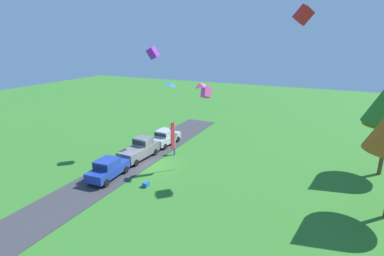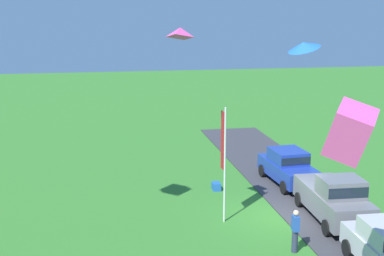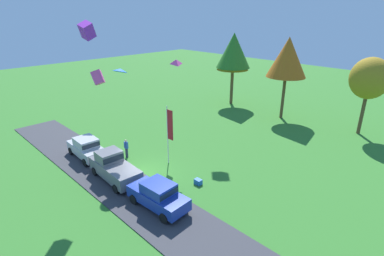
# 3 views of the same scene
# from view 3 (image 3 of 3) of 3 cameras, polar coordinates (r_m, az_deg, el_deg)

# --- Properties ---
(ground_plane) EXTENTS (120.00, 120.00, 0.00)m
(ground_plane) POSITION_cam_3_polar(r_m,az_deg,el_deg) (24.66, -9.16, -8.69)
(ground_plane) COLOR #337528
(pavement_strip) EXTENTS (36.00, 4.40, 0.06)m
(pavement_strip) POSITION_cam_3_polar(r_m,az_deg,el_deg) (23.65, -13.50, -10.38)
(pavement_strip) COLOR #38383D
(pavement_strip) RESTS_ON ground
(car_sedan_far_end) EXTENTS (4.47, 2.09, 1.84)m
(car_sedan_far_end) POSITION_cam_3_polar(r_m,az_deg,el_deg) (28.06, -19.47, -3.46)
(car_sedan_far_end) COLOR #B7B7BC
(car_sedan_far_end) RESTS_ON ground
(car_pickup_by_flagpole) EXTENTS (5.08, 2.22, 2.14)m
(car_pickup_by_flagpole) POSITION_cam_3_polar(r_m,az_deg,el_deg) (23.95, -14.71, -7.11)
(car_pickup_by_flagpole) COLOR slate
(car_pickup_by_flagpole) RESTS_ON ground
(car_sedan_near_entrance) EXTENTS (4.50, 2.16, 1.84)m
(car_sedan_near_entrance) POSITION_cam_3_polar(r_m,az_deg,el_deg) (20.21, -6.47, -12.44)
(car_sedan_near_entrance) COLOR #1E389E
(car_sedan_near_entrance) RESTS_ON ground
(person_beside_suv) EXTENTS (0.36, 0.24, 1.71)m
(person_beside_suv) POSITION_cam_3_polar(r_m,az_deg,el_deg) (27.28, -12.40, -3.78)
(person_beside_suv) COLOR #2D334C
(person_beside_suv) RESTS_ON ground
(tree_center_back) EXTENTS (4.30, 4.30, 9.08)m
(tree_center_back) POSITION_cam_3_polar(r_m,az_deg,el_deg) (41.68, 7.83, 13.81)
(tree_center_back) COLOR brown
(tree_center_back) RESTS_ON ground
(tree_far_right) EXTENTS (4.57, 4.57, 9.65)m
(tree_far_right) POSITION_cam_3_polar(r_m,az_deg,el_deg) (41.55, 7.95, 14.39)
(tree_far_right) COLOR brown
(tree_far_right) RESTS_ON ground
(tree_left_of_center) EXTENTS (4.55, 4.55, 9.60)m
(tree_left_of_center) POSITION_cam_3_polar(r_m,az_deg,el_deg) (36.89, 17.75, 12.69)
(tree_left_of_center) COLOR brown
(tree_left_of_center) RESTS_ON ground
(tree_right_of_center) EXTENTS (3.82, 3.82, 8.06)m
(tree_right_of_center) POSITION_cam_3_polar(r_m,az_deg,el_deg) (35.23, 30.76, 8.08)
(tree_right_of_center) COLOR brown
(tree_right_of_center) RESTS_ON ground
(flag_banner) EXTENTS (0.71, 0.08, 5.13)m
(flag_banner) POSITION_cam_3_polar(r_m,az_deg,el_deg) (24.61, -4.35, -0.12)
(flag_banner) COLOR silver
(flag_banner) RESTS_ON ground
(cooler_box) EXTENTS (0.56, 0.40, 0.40)m
(cooler_box) POSITION_cam_3_polar(r_m,az_deg,el_deg) (23.01, 1.17, -10.20)
(cooler_box) COLOR blue
(cooler_box) RESTS_ON ground
(kite_delta_over_trees) EXTENTS (1.53, 1.55, 0.61)m
(kite_delta_over_trees) POSITION_cam_3_polar(r_m,az_deg,el_deg) (24.83, -13.53, 10.68)
(kite_delta_over_trees) COLOR blue
(kite_box_topmost) EXTENTS (1.08, 1.22, 1.48)m
(kite_box_topmost) POSITION_cam_3_polar(r_m,az_deg,el_deg) (23.66, -19.37, 17.11)
(kite_box_topmost) COLOR purple
(kite_diamond_trailing_tail) EXTENTS (1.24, 1.16, 0.56)m
(kite_diamond_trailing_tail) POSITION_cam_3_polar(r_m,az_deg,el_deg) (25.61, -3.01, 12.50)
(kite_diamond_trailing_tail) COLOR #EA4C9E
(kite_box_mid_center) EXTENTS (1.69, 1.39, 1.72)m
(kite_box_mid_center) POSITION_cam_3_polar(r_m,az_deg,el_deg) (31.24, -17.49, 9.18)
(kite_box_mid_center) COLOR #EA4C9E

